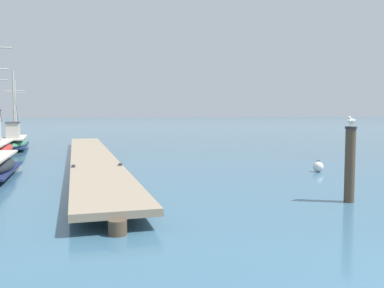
{
  "coord_description": "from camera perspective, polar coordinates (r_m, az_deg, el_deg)",
  "views": [
    {
      "loc": [
        -4.79,
        -2.66,
        2.33
      ],
      "look_at": [
        -1.95,
        9.07,
        1.4
      ],
      "focal_mm": 38.33,
      "sensor_mm": 36.0,
      "label": 1
    }
  ],
  "objects": [
    {
      "name": "floating_dock",
      "position": [
        19.24,
        -13.8,
        -1.59
      ],
      "size": [
        2.82,
        23.1,
        0.53
      ],
      "color": "gray",
      "rests_on": "ground"
    },
    {
      "name": "fishing_boat_3",
      "position": [
        28.48,
        -23.46,
        0.42
      ],
      "size": [
        2.08,
        6.75,
        5.02
      ],
      "color": "#337556",
      "rests_on": "ground"
    },
    {
      "name": "mooring_piling",
      "position": [
        11.36,
        21.12,
        -2.5
      ],
      "size": [
        0.3,
        0.3,
        1.97
      ],
      "color": "#4C3D2D",
      "rests_on": "ground"
    },
    {
      "name": "perched_seagull",
      "position": [
        11.29,
        21.29,
        3.04
      ],
      "size": [
        0.35,
        0.26,
        0.26
      ],
      "color": "gold",
      "rests_on": "mooring_piling"
    },
    {
      "name": "mooring_buoy",
      "position": [
        16.85,
        17.16,
        -3.04
      ],
      "size": [
        0.4,
        0.4,
        0.48
      ],
      "color": "silver",
      "rests_on": "ground"
    }
  ]
}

